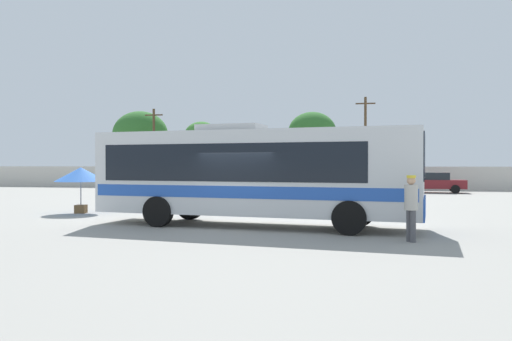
{
  "coord_description": "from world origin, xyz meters",
  "views": [
    {
      "loc": [
        3.95,
        -16.6,
        2.1
      ],
      "look_at": [
        -0.1,
        3.3,
        1.88
      ],
      "focal_mm": 36.09,
      "sensor_mm": 36.0,
      "label": 1
    }
  ],
  "objects_px": {
    "utility_pole_far": "(154,146)",
    "roadside_tree_midleft": "(201,137)",
    "attendant_by_bus_door": "(411,204)",
    "vendor_umbrella_near_gate_blue": "(81,175)",
    "parked_car_leftmost_black": "(194,181)",
    "roadside_tree_left": "(140,135)",
    "utility_pole_near": "(365,140)",
    "parked_car_rightmost_maroon": "(435,182)",
    "parked_car_second_black": "(267,181)",
    "roadside_tree_midright": "(312,132)",
    "parked_car_third_white": "(342,181)",
    "coach_bus_silver_blue": "(251,172)"
  },
  "relations": [
    {
      "from": "utility_pole_far",
      "to": "roadside_tree_midleft",
      "type": "xyz_separation_m",
      "value": [
        4.01,
        2.59,
        0.99
      ]
    },
    {
      "from": "parked_car_second_black",
      "to": "parked_car_rightmost_maroon",
      "type": "xyz_separation_m",
      "value": [
        12.94,
        -0.36,
        0.03
      ]
    },
    {
      "from": "coach_bus_silver_blue",
      "to": "roadside_tree_midleft",
      "type": "bearing_deg",
      "value": 110.39
    },
    {
      "from": "parked_car_second_black",
      "to": "utility_pole_near",
      "type": "bearing_deg",
      "value": 43.19
    },
    {
      "from": "vendor_umbrella_near_gate_blue",
      "to": "parked_car_third_white",
      "type": "height_order",
      "value": "vendor_umbrella_near_gate_blue"
    },
    {
      "from": "parked_car_leftmost_black",
      "to": "utility_pole_near",
      "type": "relative_size",
      "value": 0.54
    },
    {
      "from": "parked_car_rightmost_maroon",
      "to": "roadside_tree_left",
      "type": "height_order",
      "value": "roadside_tree_left"
    },
    {
      "from": "attendant_by_bus_door",
      "to": "parked_car_leftmost_black",
      "type": "bearing_deg",
      "value": 119.69
    },
    {
      "from": "parked_car_leftmost_black",
      "to": "utility_pole_far",
      "type": "distance_m",
      "value": 9.55
    },
    {
      "from": "parked_car_leftmost_black",
      "to": "parked_car_rightmost_maroon",
      "type": "height_order",
      "value": "parked_car_rightmost_maroon"
    },
    {
      "from": "parked_car_second_black",
      "to": "roadside_tree_midleft",
      "type": "relative_size",
      "value": 0.7
    },
    {
      "from": "vendor_umbrella_near_gate_blue",
      "to": "parked_car_leftmost_black",
      "type": "height_order",
      "value": "vendor_umbrella_near_gate_blue"
    },
    {
      "from": "vendor_umbrella_near_gate_blue",
      "to": "parked_car_second_black",
      "type": "bearing_deg",
      "value": 77.74
    },
    {
      "from": "utility_pole_far",
      "to": "roadside_tree_left",
      "type": "relative_size",
      "value": 0.98
    },
    {
      "from": "parked_car_second_black",
      "to": "roadside_tree_left",
      "type": "height_order",
      "value": "roadside_tree_left"
    },
    {
      "from": "attendant_by_bus_door",
      "to": "vendor_umbrella_near_gate_blue",
      "type": "xyz_separation_m",
      "value": [
        -13.3,
        5.83,
        0.62
      ]
    },
    {
      "from": "roadside_tree_left",
      "to": "roadside_tree_midleft",
      "type": "height_order",
      "value": "roadside_tree_left"
    },
    {
      "from": "parked_car_second_black",
      "to": "utility_pole_near",
      "type": "xyz_separation_m",
      "value": [
        7.87,
        7.39,
        3.6
      ]
    },
    {
      "from": "vendor_umbrella_near_gate_blue",
      "to": "roadside_tree_midright",
      "type": "bearing_deg",
      "value": 75.18
    },
    {
      "from": "attendant_by_bus_door",
      "to": "roadside_tree_midright",
      "type": "bearing_deg",
      "value": 99.74
    },
    {
      "from": "roadside_tree_midleft",
      "to": "utility_pole_near",
      "type": "bearing_deg",
      "value": -3.88
    },
    {
      "from": "utility_pole_far",
      "to": "roadside_tree_left",
      "type": "bearing_deg",
      "value": 130.27
    },
    {
      "from": "parked_car_leftmost_black",
      "to": "parked_car_rightmost_maroon",
      "type": "relative_size",
      "value": 1.0
    },
    {
      "from": "attendant_by_bus_door",
      "to": "roadside_tree_midleft",
      "type": "xyz_separation_m",
      "value": [
        -17.07,
        35.04,
        3.91
      ]
    },
    {
      "from": "utility_pole_near",
      "to": "utility_pole_far",
      "type": "height_order",
      "value": "utility_pole_near"
    },
    {
      "from": "parked_car_leftmost_black",
      "to": "roadside_tree_left",
      "type": "relative_size",
      "value": 0.58
    },
    {
      "from": "vendor_umbrella_near_gate_blue",
      "to": "roadside_tree_midleft",
      "type": "height_order",
      "value": "roadside_tree_midleft"
    },
    {
      "from": "parked_car_leftmost_black",
      "to": "roadside_tree_midleft",
      "type": "relative_size",
      "value": 0.7
    },
    {
      "from": "attendant_by_bus_door",
      "to": "parked_car_third_white",
      "type": "height_order",
      "value": "attendant_by_bus_door"
    },
    {
      "from": "attendant_by_bus_door",
      "to": "roadside_tree_midleft",
      "type": "height_order",
      "value": "roadside_tree_midleft"
    },
    {
      "from": "utility_pole_near",
      "to": "roadside_tree_midleft",
      "type": "bearing_deg",
      "value": 176.12
    },
    {
      "from": "coach_bus_silver_blue",
      "to": "roadside_tree_midleft",
      "type": "relative_size",
      "value": 1.75
    },
    {
      "from": "coach_bus_silver_blue",
      "to": "attendant_by_bus_door",
      "type": "height_order",
      "value": "coach_bus_silver_blue"
    },
    {
      "from": "parked_car_third_white",
      "to": "roadside_tree_midright",
      "type": "relative_size",
      "value": 0.63
    },
    {
      "from": "coach_bus_silver_blue",
      "to": "roadside_tree_midright",
      "type": "height_order",
      "value": "roadside_tree_midright"
    },
    {
      "from": "attendant_by_bus_door",
      "to": "parked_car_third_white",
      "type": "relative_size",
      "value": 0.41
    },
    {
      "from": "parked_car_rightmost_maroon",
      "to": "roadside_tree_left",
      "type": "distance_m",
      "value": 30.16
    },
    {
      "from": "roadside_tree_midleft",
      "to": "roadside_tree_left",
      "type": "bearing_deg",
      "value": 172.57
    },
    {
      "from": "roadside_tree_midleft",
      "to": "coach_bus_silver_blue",
      "type": "bearing_deg",
      "value": -69.61
    },
    {
      "from": "parked_car_leftmost_black",
      "to": "roadside_tree_midleft",
      "type": "height_order",
      "value": "roadside_tree_midleft"
    },
    {
      "from": "coach_bus_silver_blue",
      "to": "parked_car_rightmost_maroon",
      "type": "relative_size",
      "value": 2.52
    },
    {
      "from": "parked_car_second_black",
      "to": "roadside_tree_midleft",
      "type": "height_order",
      "value": "roadside_tree_midleft"
    },
    {
      "from": "vendor_umbrella_near_gate_blue",
      "to": "utility_pole_far",
      "type": "xyz_separation_m",
      "value": [
        -7.78,
        26.62,
        2.3
      ]
    },
    {
      "from": "attendant_by_bus_door",
      "to": "parked_car_second_black",
      "type": "bearing_deg",
      "value": 108.34
    },
    {
      "from": "attendant_by_bus_door",
      "to": "parked_car_third_white",
      "type": "distance_m",
      "value": 27.01
    },
    {
      "from": "roadside_tree_midright",
      "to": "utility_pole_near",
      "type": "bearing_deg",
      "value": -0.83
    },
    {
      "from": "attendant_by_bus_door",
      "to": "utility_pole_near",
      "type": "xyz_separation_m",
      "value": [
        -0.93,
        33.94,
        3.33
      ]
    },
    {
      "from": "parked_car_leftmost_black",
      "to": "parked_car_second_black",
      "type": "relative_size",
      "value": 0.99
    },
    {
      "from": "parked_car_second_black",
      "to": "utility_pole_near",
      "type": "height_order",
      "value": "utility_pole_near"
    },
    {
      "from": "roadside_tree_left",
      "to": "roadside_tree_midright",
      "type": "bearing_deg",
      "value": -6.06
    }
  ]
}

